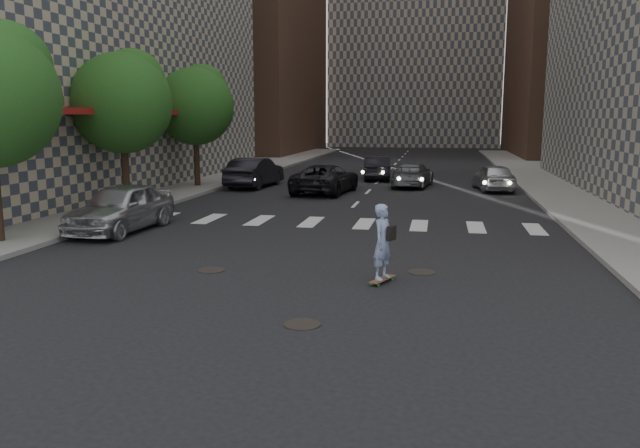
{
  "coord_description": "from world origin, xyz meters",
  "views": [
    {
      "loc": [
        3.66,
        -13.51,
        3.87
      ],
      "look_at": [
        0.84,
        1.19,
        1.3
      ],
      "focal_mm": 35.0,
      "sensor_mm": 36.0,
      "label": 1
    }
  ],
  "objects_px": {
    "tree_c": "(197,103)",
    "traffic_car_d": "(494,177)",
    "traffic_car_a": "(255,172)",
    "traffic_car_b": "(412,175)",
    "traffic_car_c": "(326,179)",
    "tree_b": "(124,98)",
    "skateboarder": "(383,242)",
    "traffic_car_e": "(376,168)",
    "silver_sedan": "(121,208)"
  },
  "relations": [
    {
      "from": "tree_b",
      "to": "silver_sedan",
      "type": "bearing_deg",
      "value": -64.88
    },
    {
      "from": "silver_sedan",
      "to": "traffic_car_b",
      "type": "bearing_deg",
      "value": 63.18
    },
    {
      "from": "tree_b",
      "to": "tree_c",
      "type": "distance_m",
      "value": 8.0
    },
    {
      "from": "traffic_car_a",
      "to": "traffic_car_e",
      "type": "relative_size",
      "value": 1.13
    },
    {
      "from": "traffic_car_a",
      "to": "traffic_car_b",
      "type": "xyz_separation_m",
      "value": [
        8.66,
        1.81,
        -0.15
      ]
    },
    {
      "from": "tree_c",
      "to": "skateboarder",
      "type": "height_order",
      "value": "tree_c"
    },
    {
      "from": "tree_b",
      "to": "traffic_car_e",
      "type": "height_order",
      "value": "tree_b"
    },
    {
      "from": "traffic_car_a",
      "to": "silver_sedan",
      "type": "bearing_deg",
      "value": 92.88
    },
    {
      "from": "traffic_car_d",
      "to": "traffic_car_e",
      "type": "distance_m",
      "value": 8.29
    },
    {
      "from": "traffic_car_a",
      "to": "traffic_car_c",
      "type": "bearing_deg",
      "value": 160.5
    },
    {
      "from": "tree_b",
      "to": "traffic_car_b",
      "type": "distance_m",
      "value": 16.27
    },
    {
      "from": "tree_c",
      "to": "traffic_car_a",
      "type": "bearing_deg",
      "value": 16.29
    },
    {
      "from": "traffic_car_d",
      "to": "silver_sedan",
      "type": "bearing_deg",
      "value": 40.21
    },
    {
      "from": "traffic_car_b",
      "to": "traffic_car_d",
      "type": "bearing_deg",
      "value": 173.36
    },
    {
      "from": "skateboarder",
      "to": "tree_b",
      "type": "bearing_deg",
      "value": 162.67
    },
    {
      "from": "silver_sedan",
      "to": "traffic_car_d",
      "type": "bearing_deg",
      "value": 50.79
    },
    {
      "from": "tree_c",
      "to": "traffic_car_d",
      "type": "height_order",
      "value": "tree_c"
    },
    {
      "from": "tree_b",
      "to": "skateboarder",
      "type": "bearing_deg",
      "value": -40.97
    },
    {
      "from": "traffic_car_e",
      "to": "traffic_car_d",
      "type": "bearing_deg",
      "value": 136.8
    },
    {
      "from": "tree_b",
      "to": "traffic_car_d",
      "type": "bearing_deg",
      "value": 31.02
    },
    {
      "from": "skateboarder",
      "to": "traffic_car_c",
      "type": "height_order",
      "value": "skateboarder"
    },
    {
      "from": "skateboarder",
      "to": "traffic_car_e",
      "type": "xyz_separation_m",
      "value": [
        -2.65,
        24.74,
        -0.25
      ]
    },
    {
      "from": "traffic_car_c",
      "to": "traffic_car_b",
      "type": "bearing_deg",
      "value": -130.89
    },
    {
      "from": "tree_c",
      "to": "skateboarder",
      "type": "bearing_deg",
      "value": -57.04
    },
    {
      "from": "skateboarder",
      "to": "traffic_car_b",
      "type": "distance_m",
      "value": 20.99
    },
    {
      "from": "traffic_car_e",
      "to": "traffic_car_c",
      "type": "bearing_deg",
      "value": 68.65
    },
    {
      "from": "tree_b",
      "to": "traffic_car_b",
      "type": "height_order",
      "value": "tree_b"
    },
    {
      "from": "skateboarder",
      "to": "traffic_car_c",
      "type": "xyz_separation_m",
      "value": [
        -4.51,
        17.17,
        -0.25
      ]
    },
    {
      "from": "tree_b",
      "to": "traffic_car_a",
      "type": "xyz_separation_m",
      "value": [
        2.95,
        8.86,
        -3.82
      ]
    },
    {
      "from": "tree_c",
      "to": "traffic_car_e",
      "type": "bearing_deg",
      "value": 34.88
    },
    {
      "from": "tree_c",
      "to": "traffic_car_c",
      "type": "xyz_separation_m",
      "value": [
        7.36,
        -1.14,
        -3.91
      ]
    },
    {
      "from": "tree_b",
      "to": "traffic_car_d",
      "type": "height_order",
      "value": "tree_b"
    },
    {
      "from": "traffic_car_b",
      "to": "traffic_car_c",
      "type": "bearing_deg",
      "value": 49.26
    },
    {
      "from": "traffic_car_d",
      "to": "traffic_car_a",
      "type": "bearing_deg",
      "value": -4.26
    },
    {
      "from": "traffic_car_b",
      "to": "traffic_car_a",
      "type": "bearing_deg",
      "value": 19.19
    },
    {
      "from": "skateboarder",
      "to": "traffic_car_b",
      "type": "height_order",
      "value": "skateboarder"
    },
    {
      "from": "skateboarder",
      "to": "traffic_car_c",
      "type": "bearing_deg",
      "value": 128.35
    },
    {
      "from": "traffic_car_e",
      "to": "skateboarder",
      "type": "bearing_deg",
      "value": 88.58
    },
    {
      "from": "traffic_car_a",
      "to": "traffic_car_b",
      "type": "relative_size",
      "value": 1.07
    },
    {
      "from": "silver_sedan",
      "to": "traffic_car_a",
      "type": "distance_m",
      "value": 14.11
    },
    {
      "from": "traffic_car_a",
      "to": "traffic_car_d",
      "type": "height_order",
      "value": "traffic_car_a"
    },
    {
      "from": "traffic_car_c",
      "to": "traffic_car_e",
      "type": "relative_size",
      "value": 1.19
    },
    {
      "from": "traffic_car_c",
      "to": "traffic_car_d",
      "type": "bearing_deg",
      "value": -155.17
    },
    {
      "from": "tree_b",
      "to": "traffic_car_c",
      "type": "xyz_separation_m",
      "value": [
        7.36,
        6.86,
        -3.91
      ]
    },
    {
      "from": "silver_sedan",
      "to": "tree_c",
      "type": "bearing_deg",
      "value": 103.6
    },
    {
      "from": "skateboarder",
      "to": "silver_sedan",
      "type": "xyz_separation_m",
      "value": [
        -9.42,
        5.08,
        -0.16
      ]
    },
    {
      "from": "traffic_car_a",
      "to": "traffic_car_c",
      "type": "distance_m",
      "value": 4.84
    },
    {
      "from": "tree_c",
      "to": "traffic_car_c",
      "type": "distance_m",
      "value": 8.41
    },
    {
      "from": "tree_b",
      "to": "traffic_car_e",
      "type": "distance_m",
      "value": 17.56
    },
    {
      "from": "traffic_car_c",
      "to": "skateboarder",
      "type": "bearing_deg",
      "value": 111.91
    }
  ]
}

